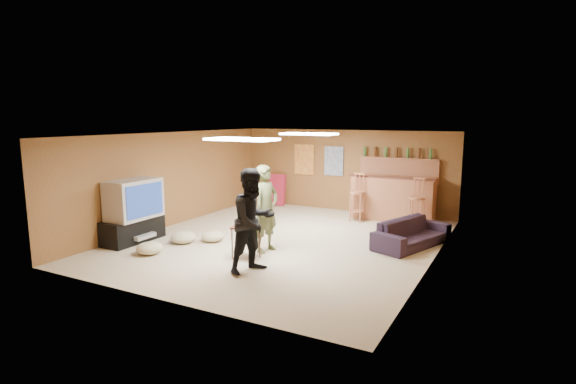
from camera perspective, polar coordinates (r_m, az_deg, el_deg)
The scene contains 32 objects.
ground at distance 9.41m, azimuth -0.57°, elevation -6.20°, with size 7.00×7.00×0.00m, color #BBAB8E.
ceiling at distance 9.06m, azimuth -0.59°, elevation 7.32°, with size 6.00×7.00×0.02m, color silver.
wall_back at distance 12.33m, azimuth 7.18°, elevation 2.71°, with size 6.00×0.02×2.20m, color brown.
wall_front at distance 6.37m, azimuth -15.76°, elevation -4.01°, with size 6.00×0.02×2.20m, color brown.
wall_left at distance 10.90m, azimuth -14.60°, elevation 1.59°, with size 0.02×7.00×2.20m, color brown.
wall_right at distance 8.20m, azimuth 18.20°, elevation -1.14°, with size 0.02×7.00×2.20m, color brown.
tv_stand at distance 9.82m, azimuth -19.07°, elevation -4.55°, with size 0.55×1.30×0.50m, color black.
dvd_box at distance 9.69m, azimuth -18.14°, elevation -5.30°, with size 0.35×0.50×0.08m, color #B2B2B7.
tv_body at distance 9.64m, azimuth -19.00°, elevation -0.85°, with size 0.60×1.10×0.80m, color #B2B2B7.
tv_screen at distance 9.42m, azimuth -17.70°, elevation -1.02°, with size 0.02×0.95×0.65m, color navy.
bar_counter at distance 11.45m, azimuth 13.18°, elevation -0.78°, with size 2.00×0.60×1.10m, color #9C5838.
bar_lip at distance 11.12m, azimuth 12.96°, elevation 1.80°, with size 2.10×0.12×0.05m, color #462016.
bar_shelf at distance 11.75m, azimuth 13.92°, elevation 4.13°, with size 2.00×0.18×0.05m, color #9C5838.
bar_backing at distance 11.80m, azimuth 13.88°, elevation 2.69°, with size 2.00×0.14×0.60m, color #9C5838.
poster_left at distance 12.74m, azimuth 2.07°, elevation 4.13°, with size 0.60×0.03×0.85m, color #BF3F26.
poster_right at distance 12.38m, azimuth 5.83°, elevation 3.93°, with size 0.55×0.03×0.80m, color #334C99.
folding_chair_stack at distance 13.08m, azimuth -1.42°, elevation 0.30°, with size 0.50×0.14×0.90m, color #B6213F.
ceiling_panel_front at distance 7.78m, azimuth -5.89°, elevation 6.68°, with size 1.20×0.60×0.04m, color white.
ceiling_panel_back at distance 10.13m, azimuth 2.66°, elevation 7.38°, with size 1.20×0.60×0.04m, color white.
person_olive at distance 8.52m, azimuth -2.80°, elevation -2.12°, with size 0.61×0.40×1.66m, color #4F5631.
person_black at distance 7.40m, azimuth -4.41°, elevation -3.66°, with size 0.84×0.66×1.73m, color black.
sofa at distance 9.30m, azimuth 15.47°, elevation -5.04°, with size 1.83×0.71×0.53m, color black.
tray_table at distance 8.23m, azimuth -5.36°, elevation -6.38°, with size 0.46×0.37×0.60m, color #462016.
cup_red_near at distance 8.26m, azimuth -5.69°, elevation -3.79°, with size 0.07×0.07×0.10m, color red.
cup_red_far at distance 8.01m, azimuth -5.34°, elevation -4.19°, with size 0.08×0.08×0.10m, color red.
cup_blue at distance 8.16m, azimuth -4.26°, elevation -3.90°, with size 0.08×0.08×0.11m, color navy.
bar_stool_left at distance 11.17m, azimuth 8.77°, elevation -0.93°, with size 0.34×0.34×1.09m, color #9C5838, non-canonical shape.
bar_stool_right at distance 10.67m, azimuth 16.04°, elevation -1.44°, with size 0.37×0.37×1.17m, color #9C5838, non-canonical shape.
cushion_near_tv at distance 9.47m, azimuth -13.13°, elevation -5.62°, with size 0.52×0.52×0.23m, color tan.
cushion_mid at distance 9.47m, azimuth -9.53°, elevation -5.56°, with size 0.47×0.47×0.21m, color tan.
cushion_far at distance 8.89m, azimuth -17.18°, elevation -6.83°, with size 0.49×0.49×0.22m, color tan.
bottle_row at distance 11.73m, azimuth 13.64°, elevation 4.90°, with size 1.76×0.08×0.26m, color #3F7233, non-canonical shape.
Camera 1 is at (4.30, -7.96, 2.55)m, focal length 28.00 mm.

